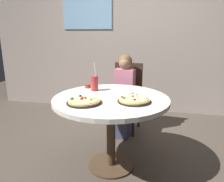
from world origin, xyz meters
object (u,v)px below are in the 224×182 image
dining_table (111,108)px  pizza_cheese (134,100)px  plate_small (125,92)px  sauce_bowl (88,86)px  pizza_veggie (84,101)px  diner_child (123,99)px  soda_cup (95,83)px  chair_wooden (127,93)px

dining_table → pizza_cheese: 0.29m
dining_table → plate_small: 0.25m
sauce_bowl → pizza_veggie: bearing=-74.8°
diner_child → plate_small: size_ratio=6.01×
pizza_veggie → plate_small: size_ratio=1.74×
dining_table → diner_child: bearing=90.7°
plate_small → soda_cup: bearing=177.4°
diner_child → pizza_veggie: bearing=-100.1°
chair_wooden → sauce_bowl: bearing=-117.6°
pizza_veggie → pizza_cheese: (0.43, 0.13, 0.00)m
diner_child → sauce_bowl: size_ratio=15.46×
plate_small → pizza_veggie: bearing=-125.1°
diner_child → plate_small: bearing=-79.2°
pizza_cheese → soda_cup: bearing=146.2°
pizza_cheese → plate_small: (-0.13, 0.30, -0.01)m
diner_child → soda_cup: (-0.22, -0.60, 0.35)m
pizza_veggie → pizza_cheese: 0.45m
soda_cup → sauce_bowl: soda_cup is taller
chair_wooden → diner_child: size_ratio=0.88×
dining_table → pizza_veggie: size_ratio=3.59×
diner_child → pizza_veggie: 1.09m
pizza_cheese → sauce_bowl: size_ratio=4.36×
chair_wooden → pizza_veggie: 1.26m
soda_cup → pizza_veggie: bearing=-85.6°
pizza_veggie → pizza_cheese: bearing=16.9°
dining_table → diner_child: (-0.01, 0.81, -0.16)m
pizza_cheese → sauce_bowl: 0.71m
pizza_veggie → sauce_bowl: bearing=105.2°
chair_wooden → soda_cup: bearing=-107.1°
dining_table → sauce_bowl: size_ratio=16.08×
diner_child → pizza_veggie: (-0.18, -1.04, 0.28)m
chair_wooden → soda_cup: (-0.24, -0.78, 0.30)m
pizza_veggie → soda_cup: (-0.03, 0.44, 0.06)m
dining_table → chair_wooden: size_ratio=1.18×
dining_table → pizza_veggie: (-0.19, -0.23, 0.12)m
pizza_veggie → soda_cup: 0.45m
pizza_veggie → plate_small: bearing=54.9°
dining_table → pizza_veggie: bearing=-130.4°
dining_table → chair_wooden: (0.01, 0.99, -0.11)m
dining_table → sauce_bowl: 0.48m
diner_child → pizza_cheese: 0.98m
diner_child → sauce_bowl: diner_child is taller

